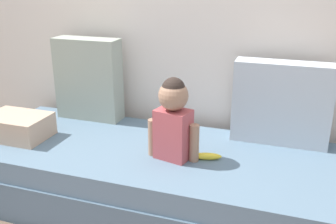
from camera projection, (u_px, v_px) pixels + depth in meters
The scene contains 8 objects.
ground_plane at pixel (160, 205), 2.46m from camera, with size 12.00×12.00×0.00m, color brown.
back_wall at pixel (188, 16), 2.59m from camera, with size 5.63×0.10×2.26m, color silver.
couch at pixel (160, 179), 2.39m from camera, with size 2.43×0.92×0.40m.
throw_pillow_left at pixel (89, 79), 2.74m from camera, with size 0.47×0.16×0.58m, color #99A393.
throw_pillow_right at pixel (281, 103), 2.35m from camera, with size 0.59×0.16×0.51m, color #B2BCC6.
toddler at pixel (173, 117), 2.14m from camera, with size 0.30×0.18×0.48m.
banana at pixel (207, 156), 2.20m from camera, with size 0.17×0.04×0.04m, color yellow.
folded_blanket at pixel (17, 126), 2.48m from camera, with size 0.40×0.28×0.15m, color tan.
Camera 1 is at (0.73, -1.97, 1.41)m, focal length 41.02 mm.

